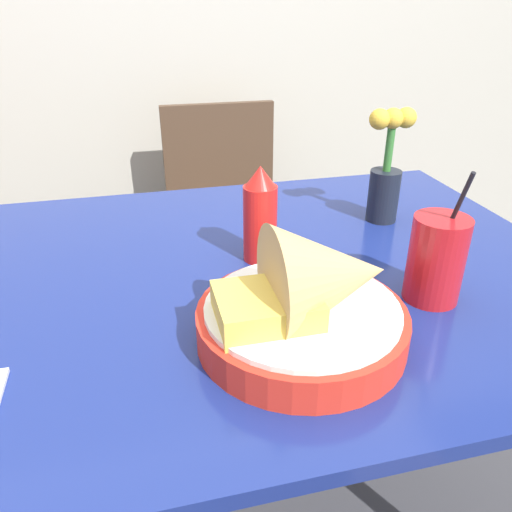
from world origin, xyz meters
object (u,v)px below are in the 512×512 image
ketchup_bottle (260,216)px  flower_vase (386,172)px  chair_far_window (225,206)px  food_basket (311,302)px  drink_cup (436,262)px

ketchup_bottle → flower_vase: (0.30, 0.12, 0.02)m
chair_far_window → ketchup_bottle: bearing=-95.9°
ketchup_bottle → food_basket: bearing=-88.2°
food_basket → ketchup_bottle: bearing=91.8°
chair_far_window → drink_cup: drink_cup is taller
chair_far_window → ketchup_bottle: (-0.09, -0.86, 0.32)m
ketchup_bottle → flower_vase: bearing=20.8°
food_basket → drink_cup: bearing=14.3°
chair_far_window → food_basket: bearing=-94.1°
ketchup_bottle → flower_vase: 0.33m
ketchup_bottle → flower_vase: flower_vase is taller
drink_cup → flower_vase: flower_vase is taller
food_basket → ketchup_bottle: 0.26m
chair_far_window → food_basket: food_basket is taller
ketchup_bottle → drink_cup: bearing=-40.2°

